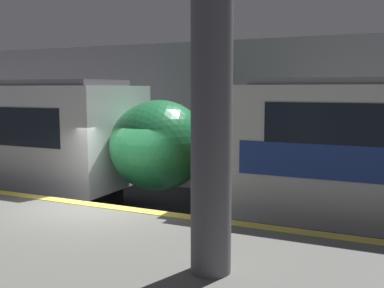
# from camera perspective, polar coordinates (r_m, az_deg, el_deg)

# --- Properties ---
(ground_plane) EXTENTS (120.00, 120.00, 0.00)m
(ground_plane) POSITION_cam_1_polar(r_m,az_deg,el_deg) (10.08, -11.70, -12.95)
(ground_plane) COLOR black
(platform) EXTENTS (40.00, 4.06, 1.03)m
(platform) POSITION_cam_1_polar(r_m,az_deg,el_deg) (8.47, -20.17, -13.53)
(platform) COLOR slate
(platform) RESTS_ON ground
(station_rear_barrier) EXTENTS (50.00, 0.15, 4.97)m
(station_rear_barrier) POSITION_cam_1_polar(r_m,az_deg,el_deg) (15.04, 2.44, 3.48)
(station_rear_barrier) COLOR gray
(station_rear_barrier) RESTS_ON ground
(support_pillar_near) EXTENTS (0.53, 0.53, 3.53)m
(support_pillar_near) POSITION_cam_1_polar(r_m,az_deg,el_deg) (5.75, 2.47, 0.63)
(support_pillar_near) COLOR #56565B
(support_pillar_near) RESTS_ON platform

